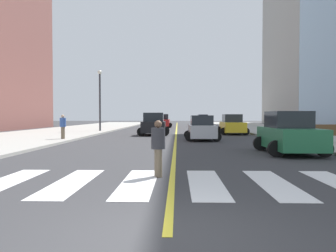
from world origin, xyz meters
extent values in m
plane|color=#333335|center=(0.00, 0.00, 0.00)|extent=(220.00, 220.00, 0.00)
cube|color=#9E9B93|center=(-12.20, 20.00, 0.07)|extent=(10.00, 120.00, 0.15)
cube|color=silver|center=(-4.50, 4.00, 0.01)|extent=(0.90, 4.00, 0.01)
cube|color=silver|center=(-2.70, 4.00, 0.01)|extent=(0.90, 4.00, 0.01)
cube|color=silver|center=(-0.90, 4.00, 0.01)|extent=(0.90, 4.00, 0.01)
cube|color=silver|center=(0.90, 4.00, 0.01)|extent=(0.90, 4.00, 0.01)
cube|color=silver|center=(2.70, 4.00, 0.01)|extent=(0.90, 4.00, 0.01)
cube|color=yellow|center=(0.00, 40.00, 0.01)|extent=(0.16, 80.00, 0.01)
cube|color=#9E9B93|center=(28.92, 62.64, 14.65)|extent=(18.00, 24.00, 29.29)
cube|color=#B7B7BC|center=(1.91, 19.68, 0.66)|extent=(1.88, 4.08, 0.87)
cube|color=#1E2328|center=(1.91, 19.92, 1.45)|extent=(1.57, 2.04, 0.73)
cylinder|color=black|center=(0.99, 18.41, 0.33)|extent=(0.66, 0.22, 0.66)
cylinder|color=black|center=(2.86, 18.43, 0.33)|extent=(0.66, 0.22, 0.66)
cylinder|color=black|center=(0.96, 20.93, 0.33)|extent=(0.66, 0.22, 0.66)
cylinder|color=black|center=(2.84, 20.95, 0.33)|extent=(0.66, 0.22, 0.66)
cube|color=#2D479E|center=(4.91, 58.99, 0.74)|extent=(2.19, 4.57, 0.96)
cube|color=#1E2328|center=(4.90, 59.26, 1.61)|extent=(1.79, 2.31, 0.81)
cylinder|color=black|center=(3.92, 57.56, 0.36)|extent=(0.74, 0.26, 0.73)
cylinder|color=black|center=(6.00, 57.64, 0.36)|extent=(0.74, 0.26, 0.73)
cylinder|color=black|center=(3.82, 60.35, 0.36)|extent=(0.74, 0.26, 0.73)
cylinder|color=black|center=(5.90, 60.43, 0.36)|extent=(0.74, 0.26, 0.73)
cube|color=black|center=(-2.06, 26.16, 0.76)|extent=(2.17, 4.65, 0.99)
cube|color=#1E2328|center=(-2.05, 25.89, 1.65)|extent=(1.80, 2.34, 0.83)
cylinder|color=black|center=(-1.02, 27.61, 0.37)|extent=(0.75, 0.26, 0.75)
cylinder|color=black|center=(-3.15, 27.57, 0.37)|extent=(0.75, 0.26, 0.75)
cylinder|color=black|center=(-0.96, 24.76, 0.37)|extent=(0.75, 0.26, 0.75)
cylinder|color=black|center=(-3.09, 24.71, 0.37)|extent=(0.75, 0.26, 0.75)
cube|color=red|center=(-2.10, 44.90, 0.74)|extent=(2.06, 4.51, 0.97)
cube|color=#1E2328|center=(-2.09, 44.63, 1.61)|extent=(1.73, 2.26, 0.82)
cylinder|color=black|center=(-1.06, 46.30, 0.36)|extent=(0.73, 0.24, 0.73)
cylinder|color=black|center=(-3.14, 46.29, 0.36)|extent=(0.73, 0.24, 0.73)
cylinder|color=black|center=(-1.05, 43.51, 0.36)|extent=(0.73, 0.24, 0.73)
cylinder|color=black|center=(-3.13, 43.50, 0.36)|extent=(0.73, 0.24, 0.73)
cube|color=gold|center=(5.41, 27.51, 0.71)|extent=(1.97, 4.32, 0.92)
cube|color=#1E2328|center=(5.41, 27.76, 1.54)|extent=(1.65, 2.16, 0.78)
cylinder|color=black|center=(4.42, 26.17, 0.35)|extent=(0.70, 0.23, 0.70)
cylinder|color=black|center=(6.42, 26.17, 0.35)|extent=(0.70, 0.23, 0.70)
cylinder|color=black|center=(4.41, 28.84, 0.35)|extent=(0.70, 0.23, 0.70)
cylinder|color=black|center=(6.41, 28.85, 0.35)|extent=(0.70, 0.23, 0.70)
cube|color=#236B42|center=(5.47, 11.16, 0.74)|extent=(2.04, 4.50, 0.96)
cube|color=#1E2328|center=(5.47, 11.43, 1.60)|extent=(1.72, 2.25, 0.81)
cylinder|color=black|center=(4.44, 9.77, 0.36)|extent=(0.73, 0.24, 0.73)
cylinder|color=black|center=(6.51, 9.77, 0.36)|extent=(0.73, 0.24, 0.73)
cylinder|color=black|center=(4.43, 12.55, 0.36)|extent=(0.73, 0.24, 0.73)
cylinder|color=black|center=(6.50, 12.55, 0.36)|extent=(0.73, 0.24, 0.73)
cube|color=brown|center=(9.33, 15.82, 0.63)|extent=(1.82, 0.61, 0.08)
cube|color=brown|center=(9.34, 15.58, 0.97)|extent=(1.80, 0.11, 0.60)
cube|color=#2D2D33|center=(8.66, 15.80, 0.37)|extent=(0.11, 0.48, 0.44)
cylinder|color=brown|center=(-0.40, 4.85, 0.41)|extent=(0.19, 0.19, 0.82)
cylinder|color=brown|center=(-0.44, 5.01, 0.41)|extent=(0.19, 0.19, 0.82)
cylinder|color=#2D2D33|center=(-0.42, 4.93, 1.13)|extent=(0.41, 0.41, 0.62)
sphere|color=brown|center=(-0.42, 4.93, 1.55)|extent=(0.22, 0.22, 0.22)
cylinder|color=brown|center=(-8.09, 18.82, 0.58)|extent=(0.19, 0.19, 0.85)
cylinder|color=brown|center=(-7.97, 18.69, 0.58)|extent=(0.19, 0.19, 0.85)
cylinder|color=#335199|center=(-8.03, 18.75, 1.32)|extent=(0.43, 0.43, 0.64)
sphere|color=tan|center=(-8.03, 18.75, 1.75)|extent=(0.23, 0.23, 0.23)
cylinder|color=#38383D|center=(-8.30, 31.37, 3.25)|extent=(0.20, 0.20, 6.19)
sphere|color=silver|center=(-8.30, 31.37, 6.49)|extent=(0.44, 0.44, 0.44)
camera|label=1|loc=(0.15, -4.90, 1.80)|focal=35.92mm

